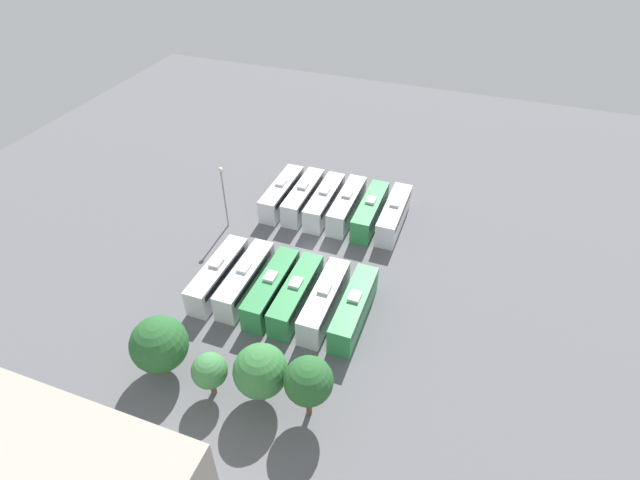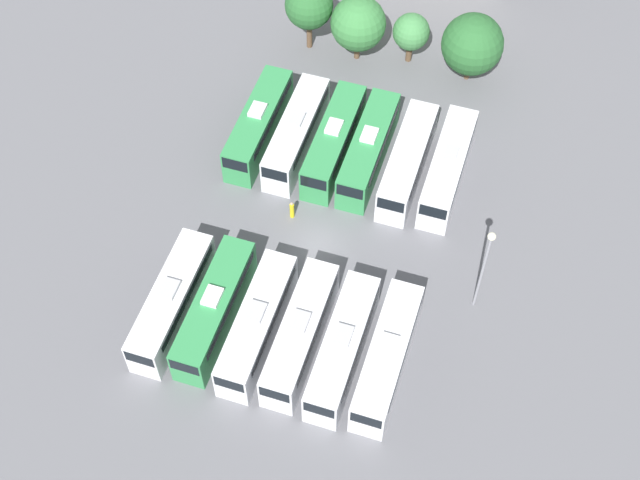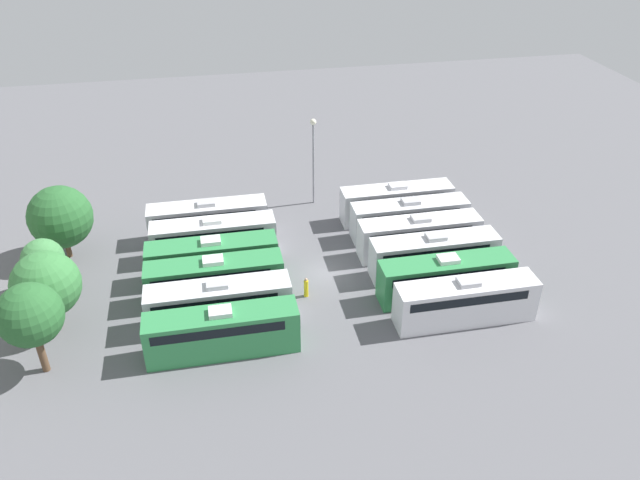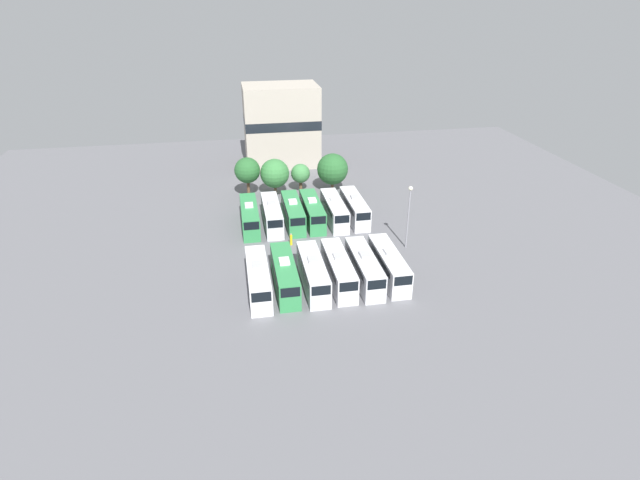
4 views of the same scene
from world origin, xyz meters
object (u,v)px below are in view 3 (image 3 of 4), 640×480
(bus_4, at_px, (409,217))
(bus_10, at_px, (213,237))
(bus_0, at_px, (465,300))
(bus_7, at_px, (219,303))
(bus_2, at_px, (434,254))
(bus_8, at_px, (215,278))
(bus_9, at_px, (212,258))
(tree_2, at_px, (43,260))
(bus_1, at_px, (445,277))
(worker_person, at_px, (306,288))
(bus_3, at_px, (419,235))
(tree_1, at_px, (46,285))
(bus_6, at_px, (222,331))
(tree_0, at_px, (30,315))
(bus_5, at_px, (396,202))
(bus_11, at_px, (208,219))
(light_pole, at_px, (313,148))
(tree_3, at_px, (60,217))

(bus_4, relative_size, bus_10, 1.00)
(bus_0, height_order, bus_7, same)
(bus_2, distance_m, bus_10, 19.08)
(bus_10, bearing_deg, bus_8, 177.81)
(bus_9, relative_size, tree_2, 2.15)
(bus_1, bearing_deg, worker_person, 78.90)
(bus_7, xyz_separation_m, tree_2, (6.30, 13.19, 1.45))
(bus_1, distance_m, bus_3, 6.52)
(bus_8, height_order, tree_1, tree_1)
(bus_6, height_order, tree_0, tree_0)
(bus_10, bearing_deg, tree_1, 122.82)
(bus_5, relative_size, worker_person, 6.16)
(bus_11, distance_m, worker_person, 13.08)
(bus_6, relative_size, bus_9, 1.00)
(bus_10, relative_size, worker_person, 6.16)
(worker_person, xyz_separation_m, light_pole, (15.56, -3.56, 5.17))
(bus_6, relative_size, tree_0, 1.54)
(bus_1, relative_size, bus_8, 1.00)
(bus_2, distance_m, tree_1, 30.27)
(bus_4, xyz_separation_m, tree_1, (-7.83, 30.08, 2.14))
(bus_0, xyz_separation_m, tree_2, (9.62, 31.41, 1.45))
(tree_0, bearing_deg, bus_1, -84.81)
(bus_3, xyz_separation_m, worker_person, (-4.39, 10.87, -1.05))
(bus_6, bearing_deg, bus_1, -79.91)
(bus_2, xyz_separation_m, bus_8, (0.01, 18.23, 0.00))
(tree_1, bearing_deg, bus_1, -93.56)
(tree_0, height_order, tree_2, tree_0)
(bus_7, bearing_deg, light_pole, -31.06)
(bus_9, bearing_deg, bus_4, -79.54)
(bus_8, relative_size, bus_9, 1.00)
(bus_4, bearing_deg, bus_10, 89.95)
(bus_2, height_order, bus_11, same)
(bus_7, relative_size, bus_9, 1.00)
(bus_5, bearing_deg, tree_2, 101.71)
(tree_3, bearing_deg, bus_3, -100.25)
(bus_5, distance_m, bus_10, 17.93)
(bus_4, distance_m, tree_1, 31.16)
(bus_3, xyz_separation_m, bus_6, (-9.69, 17.84, 0.00))
(bus_10, bearing_deg, bus_11, 6.27)
(worker_person, bearing_deg, tree_0, 104.24)
(bus_7, distance_m, light_pole, 20.88)
(bus_1, relative_size, tree_3, 1.61)
(bus_8, xyz_separation_m, bus_10, (6.34, -0.24, 0.00))
(light_pole, bearing_deg, bus_11, 113.56)
(tree_1, height_order, tree_3, tree_3)
(bus_3, height_order, bus_7, same)
(bus_10, bearing_deg, bus_6, 179.64)
(tree_0, bearing_deg, tree_3, 1.67)
(bus_0, height_order, tree_2, tree_2)
(bus_2, relative_size, tree_3, 1.61)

